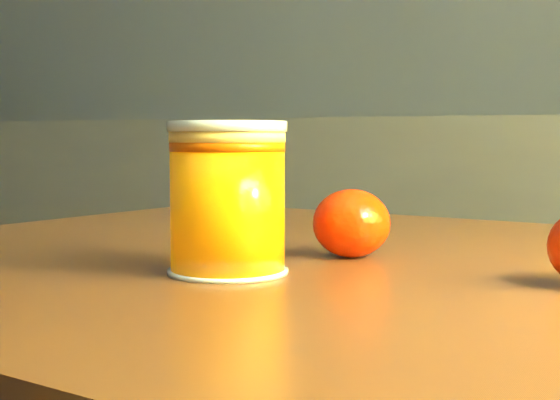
% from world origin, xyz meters
% --- Properties ---
extents(kitchen_counter, '(3.15, 0.60, 0.90)m').
position_xyz_m(kitchen_counter, '(0.00, 1.45, 0.45)').
color(kitchen_counter, '#444448').
rests_on(kitchen_counter, ground).
extents(table, '(1.11, 0.85, 0.76)m').
position_xyz_m(table, '(0.81, 0.25, 0.66)').
color(table, brown).
rests_on(table, ground).
extents(juice_glass, '(0.09, 0.09, 0.11)m').
position_xyz_m(juice_glass, '(0.70, 0.16, 0.81)').
color(juice_glass, orange).
rests_on(juice_glass, table).
extents(orange_front, '(0.08, 0.08, 0.06)m').
position_xyz_m(orange_front, '(0.75, 0.27, 0.79)').
color(orange_front, '#EE2D04').
rests_on(orange_front, table).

